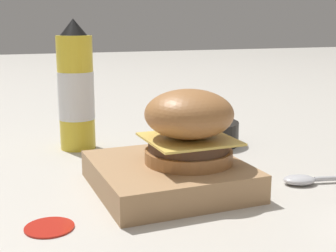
{
  "coord_description": "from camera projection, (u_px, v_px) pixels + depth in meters",
  "views": [
    {
      "loc": [
        -0.58,
        0.25,
        0.22
      ],
      "look_at": [
        -0.02,
        0.02,
        0.09
      ],
      "focal_mm": 50.0,
      "sensor_mm": 36.0,
      "label": 1
    }
  ],
  "objects": [
    {
      "name": "ketchup_bottle",
      "position": [
        76.0,
        90.0,
        0.82
      ],
      "size": [
        0.06,
        0.06,
        0.23
      ],
      "color": "yellow",
      "rests_on": "ground_plane"
    },
    {
      "name": "burger",
      "position": [
        189.0,
        126.0,
        0.62
      ],
      "size": [
        0.12,
        0.12,
        0.1
      ],
      "color": "#9E6638",
      "rests_on": "serving_board"
    },
    {
      "name": "ketchup_puddle",
      "position": [
        49.0,
        227.0,
        0.51
      ],
      "size": [
        0.05,
        0.05,
        0.0
      ],
      "color": "#B21E14",
      "rests_on": "ground_plane"
    },
    {
      "name": "ground_plane",
      "position": [
        176.0,
        182.0,
        0.66
      ],
      "size": [
        6.0,
        6.0,
        0.0
      ],
      "primitive_type": "plane",
      "color": "#B7B2A8"
    },
    {
      "name": "serving_board",
      "position": [
        168.0,
        175.0,
        0.63
      ],
      "size": [
        0.2,
        0.19,
        0.04
      ],
      "color": "#A37A51",
      "rests_on": "ground_plane"
    },
    {
      "name": "spoon",
      "position": [
        310.0,
        179.0,
        0.65
      ],
      "size": [
        0.05,
        0.15,
        0.01
      ],
      "rotation": [
        0.0,
        0.0,
        1.32
      ],
      "color": "#B2B2B7",
      "rests_on": "ground_plane"
    },
    {
      "name": "side_bowl",
      "position": [
        207.0,
        132.0,
        0.87
      ],
      "size": [
        0.12,
        0.12,
        0.04
      ],
      "color": "black",
      "rests_on": "ground_plane"
    }
  ]
}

